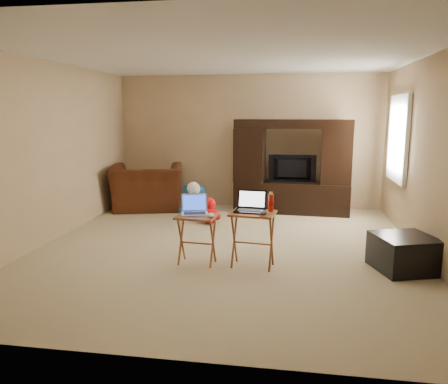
% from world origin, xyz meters
% --- Properties ---
extents(floor, '(5.50, 5.50, 0.00)m').
position_xyz_m(floor, '(0.00, 0.00, 0.00)').
color(floor, '#C6B589').
rests_on(floor, ground).
extents(ceiling, '(5.50, 5.50, 0.00)m').
position_xyz_m(ceiling, '(0.00, 0.00, 2.50)').
color(ceiling, silver).
rests_on(ceiling, ground).
extents(wall_back, '(5.00, 0.00, 5.00)m').
position_xyz_m(wall_back, '(0.00, 2.75, 1.25)').
color(wall_back, tan).
rests_on(wall_back, ground).
extents(wall_front, '(5.00, 0.00, 5.00)m').
position_xyz_m(wall_front, '(0.00, -2.75, 1.25)').
color(wall_front, tan).
rests_on(wall_front, ground).
extents(wall_left, '(0.00, 5.50, 5.50)m').
position_xyz_m(wall_left, '(-2.50, 0.00, 1.25)').
color(wall_left, tan).
rests_on(wall_left, ground).
extents(wall_right, '(0.00, 5.50, 5.50)m').
position_xyz_m(wall_right, '(2.50, 0.00, 1.25)').
color(wall_right, tan).
rests_on(wall_right, ground).
extents(window_pane, '(0.00, 1.20, 1.20)m').
position_xyz_m(window_pane, '(2.48, 1.55, 1.40)').
color(window_pane, white).
rests_on(window_pane, ground).
extents(window_frame, '(0.06, 1.14, 1.34)m').
position_xyz_m(window_frame, '(2.46, 1.55, 1.40)').
color(window_frame, white).
rests_on(window_frame, ground).
extents(entertainment_center, '(2.08, 0.63, 1.68)m').
position_xyz_m(entertainment_center, '(0.84, 2.28, 0.84)').
color(entertainment_center, black).
rests_on(entertainment_center, floor).
extents(television, '(0.85, 0.12, 0.49)m').
position_xyz_m(television, '(0.84, 2.24, 0.80)').
color(television, black).
rests_on(television, entertainment_center).
extents(recliner, '(1.53, 1.41, 0.84)m').
position_xyz_m(recliner, '(-1.83, 2.13, 0.42)').
color(recliner, '#431B0E').
rests_on(recliner, floor).
extents(child_rocker, '(0.39, 0.44, 0.51)m').
position_xyz_m(child_rocker, '(-0.89, 1.78, 0.26)').
color(child_rocker, '#185D88').
rests_on(child_rocker, floor).
extents(plush_toy, '(0.39, 0.33, 0.44)m').
position_xyz_m(plush_toy, '(-0.47, 1.23, 0.22)').
color(plush_toy, red).
rests_on(plush_toy, floor).
extents(push_toy, '(0.56, 0.44, 0.38)m').
position_xyz_m(push_toy, '(1.38, 2.18, 0.19)').
color(push_toy, blue).
rests_on(push_toy, floor).
extents(ottoman, '(0.80, 0.80, 0.41)m').
position_xyz_m(ottoman, '(2.15, -0.52, 0.20)').
color(ottoman, black).
rests_on(ottoman, floor).
extents(tray_table_left, '(0.49, 0.41, 0.60)m').
position_xyz_m(tray_table_left, '(-0.25, -0.68, 0.30)').
color(tray_table_left, '#AA5329').
rests_on(tray_table_left, floor).
extents(tray_table_right, '(0.56, 0.47, 0.66)m').
position_xyz_m(tray_table_right, '(0.42, -0.68, 0.33)').
color(tray_table_right, '#A35B27').
rests_on(tray_table_right, floor).
extents(laptop_left, '(0.37, 0.33, 0.24)m').
position_xyz_m(laptop_left, '(-0.28, -0.65, 0.72)').
color(laptop_left, '#B7B8BC').
rests_on(laptop_left, tray_table_left).
extents(laptop_right, '(0.37, 0.31, 0.24)m').
position_xyz_m(laptop_right, '(0.38, -0.66, 0.78)').
color(laptop_right, black).
rests_on(laptop_right, tray_table_right).
extents(mouse_left, '(0.10, 0.14, 0.05)m').
position_xyz_m(mouse_left, '(-0.06, -0.75, 0.62)').
color(mouse_left, white).
rests_on(mouse_left, tray_table_left).
extents(mouse_right, '(0.12, 0.15, 0.05)m').
position_xyz_m(mouse_right, '(0.55, -0.80, 0.69)').
color(mouse_right, '#424247').
rests_on(mouse_right, tray_table_right).
extents(water_bottle, '(0.06, 0.06, 0.20)m').
position_xyz_m(water_bottle, '(0.62, -0.60, 0.76)').
color(water_bottle, red).
rests_on(water_bottle, tray_table_right).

